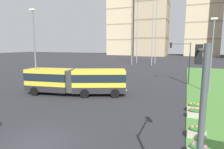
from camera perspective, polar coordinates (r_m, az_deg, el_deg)
The scene contains 14 objects.
ground_plane at distance 12.68m, azimuth -22.04°, elevation -18.96°, with size 260.00×260.00×0.00m, color #2D2D33.
articulated_bus at distance 22.66m, azimuth -10.90°, elevation -1.87°, with size 11.89×5.57×3.00m.
car_black_sedan at distance 33.80m, azimuth -3.20°, elevation 0.21°, with size 4.41×2.05×1.58m.
flower_planter_1 at distance 13.36m, azimuth 24.23°, elevation -15.60°, with size 1.10×0.56×0.74m.
flower_planter_2 at distance 16.75m, azimuth 23.71°, elevation -10.60°, with size 1.10×0.56×0.74m.
flower_planter_3 at distance 18.21m, azimuth 23.55°, elevation -9.05°, with size 1.10×0.56×0.74m.
traffic_light_far_right at distance 30.02m, azimuth 20.67°, elevation 5.22°, with size 3.13×0.28×6.22m.
traffic_light_near_right at distance 6.47m, azimuth 24.91°, elevation -7.79°, with size 0.28×3.77×5.81m.
streetlight_left at distance 23.86m, azimuth -22.34°, elevation 7.19°, with size 0.70×0.28×9.87m.
streetlight_median at distance 25.43m, azimuth 27.93°, elevation 5.84°, with size 0.70×0.28×8.95m.
apartment_tower_west at distance 124.57m, azimuth 3.69°, elevation 18.61°, with size 17.20×17.51×54.26m.
apartment_tower_westcentre at distance 114.61m, azimuth 12.31°, elevation 17.66°, with size 16.86×19.89×47.81m.
apartment_tower_centre at distance 122.84m, azimuth 25.76°, elevation 15.66°, with size 18.00×18.75×44.65m.
transmission_pylon at distance 60.98m, azimuth 9.99°, elevation 20.94°, with size 9.00×6.24×34.66m.
Camera 1 is at (7.99, -7.98, 5.76)m, focal length 30.22 mm.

